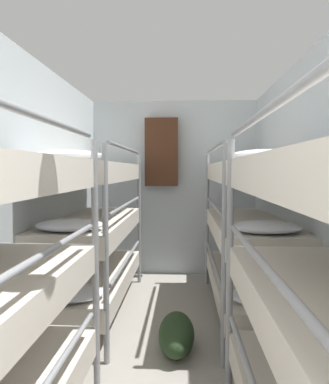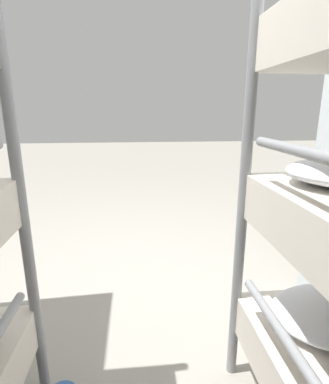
# 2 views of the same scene
# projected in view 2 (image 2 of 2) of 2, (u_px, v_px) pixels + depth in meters

# --- Properties ---
(ground_plane) EXTENTS (20.00, 20.00, 0.00)m
(ground_plane) POSITION_uv_depth(u_px,v_px,m) (139.00, 302.00, 1.95)
(ground_plane) COLOR gray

